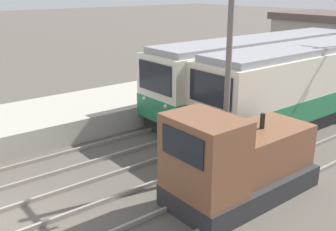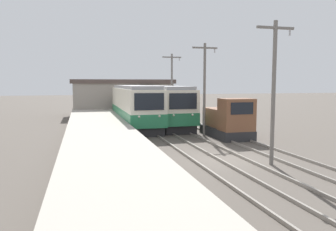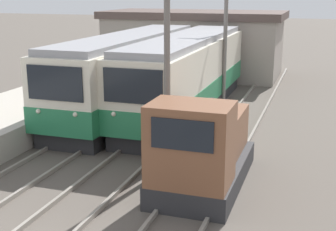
# 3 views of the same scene
# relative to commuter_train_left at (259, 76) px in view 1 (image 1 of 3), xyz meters

# --- Properties ---
(commuter_train_left) EXTENTS (2.84, 14.06, 3.86)m
(commuter_train_left) POSITION_rel_commuter_train_left_xyz_m (0.00, 0.00, 0.00)
(commuter_train_left) COLOR #28282B
(commuter_train_left) RESTS_ON ground
(commuter_train_center) EXTENTS (2.84, 14.34, 3.82)m
(commuter_train_center) POSITION_rel_commuter_train_left_xyz_m (2.80, 0.69, -0.02)
(commuter_train_center) COLOR #28282B
(commuter_train_center) RESTS_ON ground
(shunting_locomotive) EXTENTS (2.40, 5.10, 3.00)m
(shunting_locomotive) POSITION_rel_commuter_train_left_xyz_m (5.80, -8.11, -0.58)
(shunting_locomotive) COLOR #28282B
(shunting_locomotive) RESTS_ON ground
(catenary_mast_mid) EXTENTS (2.00, 0.20, 7.10)m
(catenary_mast_mid) POSITION_rel_commuter_train_left_xyz_m (4.31, -7.09, 2.08)
(catenary_mast_mid) COLOR slate
(catenary_mast_mid) RESTS_ON ground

